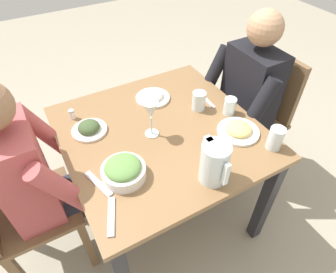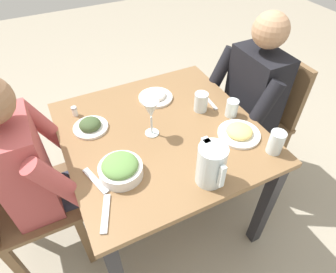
# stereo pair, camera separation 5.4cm
# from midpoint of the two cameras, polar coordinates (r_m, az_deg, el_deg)

# --- Properties ---
(ground_plane) EXTENTS (8.00, 8.00, 0.00)m
(ground_plane) POSITION_cam_midpoint_polar(r_m,az_deg,el_deg) (2.02, -1.87, -14.36)
(ground_plane) COLOR #9E937F
(dining_table) EXTENTS (0.96, 0.96, 0.73)m
(dining_table) POSITION_cam_midpoint_polar(r_m,az_deg,el_deg) (1.53, -2.39, -1.99)
(dining_table) COLOR olive
(dining_table) RESTS_ON ground_plane
(chair_near) EXTENTS (0.40, 0.40, 0.90)m
(chair_near) POSITION_cam_midpoint_polar(r_m,az_deg,el_deg) (1.60, -29.08, -12.90)
(chair_near) COLOR brown
(chair_near) RESTS_ON ground_plane
(chair_far) EXTENTS (0.40, 0.40, 0.90)m
(chair_far) POSITION_cam_midpoint_polar(r_m,az_deg,el_deg) (2.01, 16.54, 4.89)
(chair_far) COLOR brown
(chair_far) RESTS_ON ground_plane
(diner_near) EXTENTS (0.48, 0.53, 1.19)m
(diner_near) POSITION_cam_midpoint_polar(r_m,az_deg,el_deg) (1.47, -23.48, -7.12)
(diner_near) COLOR #B24C4C
(diner_near) RESTS_ON ground_plane
(diner_far) EXTENTS (0.48, 0.53, 1.19)m
(diner_far) POSITION_cam_midpoint_polar(r_m,az_deg,el_deg) (1.80, 12.63, 6.66)
(diner_far) COLOR black
(diner_far) RESTS_ON ground_plane
(water_pitcher) EXTENTS (0.16, 0.12, 0.19)m
(water_pitcher) POSITION_cam_midpoint_polar(r_m,az_deg,el_deg) (1.19, 7.89, -5.23)
(water_pitcher) COLOR silver
(water_pitcher) RESTS_ON dining_table
(salad_bowl) EXTENTS (0.19, 0.19, 0.09)m
(salad_bowl) POSITION_cam_midpoint_polar(r_m,az_deg,el_deg) (1.24, -10.07, -6.61)
(salad_bowl) COLOR white
(salad_bowl) RESTS_ON dining_table
(plate_yoghurt) EXTENTS (0.19, 0.19, 0.05)m
(plate_yoghurt) POSITION_cam_midpoint_polar(r_m,az_deg,el_deg) (1.65, -3.98, 7.89)
(plate_yoghurt) COLOR white
(plate_yoghurt) RESTS_ON dining_table
(plate_dolmas) EXTENTS (0.18, 0.18, 0.06)m
(plate_dolmas) POSITION_cam_midpoint_polar(r_m,az_deg,el_deg) (1.50, -16.36, 1.54)
(plate_dolmas) COLOR white
(plate_dolmas) RESTS_ON dining_table
(plate_fries) EXTENTS (0.21, 0.21, 0.05)m
(plate_fries) POSITION_cam_midpoint_polar(r_m,az_deg,el_deg) (1.47, 12.74, 1.27)
(plate_fries) COLOR white
(plate_fries) RESTS_ON dining_table
(water_glass_by_pitcher) EXTENTS (0.06, 0.06, 0.09)m
(water_glass_by_pitcher) POSITION_cam_midpoint_polar(r_m,az_deg,el_deg) (1.56, 11.15, 5.91)
(water_glass_by_pitcher) COLOR silver
(water_glass_by_pitcher) RESTS_ON dining_table
(water_glass_near_left) EXTENTS (0.07, 0.07, 0.11)m
(water_glass_near_left) POSITION_cam_midpoint_polar(r_m,az_deg,el_deg) (1.41, 19.50, -0.35)
(water_glass_near_left) COLOR silver
(water_glass_near_left) RESTS_ON dining_table
(water_glass_center) EXTENTS (0.07, 0.07, 0.10)m
(water_glass_center) POSITION_cam_midpoint_polar(r_m,az_deg,el_deg) (1.56, 5.13, 7.02)
(water_glass_center) COLOR silver
(water_glass_center) RESTS_ON dining_table
(wine_glass) EXTENTS (0.08, 0.08, 0.20)m
(wine_glass) POSITION_cam_midpoint_polar(r_m,az_deg,el_deg) (1.35, -4.58, 4.88)
(wine_glass) COLOR silver
(wine_glass) RESTS_ON dining_table
(salt_shaker) EXTENTS (0.03, 0.03, 0.05)m
(salt_shaker) POSITION_cam_midpoint_polar(r_m,az_deg,el_deg) (1.60, -19.39, 4.16)
(salt_shaker) COLOR white
(salt_shaker) RESTS_ON dining_table
(fork_near) EXTENTS (0.17, 0.07, 0.01)m
(fork_near) POSITION_cam_midpoint_polar(r_m,az_deg,el_deg) (1.26, -14.83, -9.04)
(fork_near) COLOR silver
(fork_near) RESTS_ON dining_table
(knife_near) EXTENTS (0.19, 0.03, 0.01)m
(knife_near) POSITION_cam_midpoint_polar(r_m,az_deg,el_deg) (1.66, 6.49, 7.40)
(knife_near) COLOR silver
(knife_near) RESTS_ON dining_table
(fork_far) EXTENTS (0.17, 0.09, 0.01)m
(fork_far) POSITION_cam_midpoint_polar(r_m,az_deg,el_deg) (1.16, -12.53, -15.17)
(fork_far) COLOR silver
(fork_far) RESTS_ON dining_table
(knife_far) EXTENTS (0.18, 0.06, 0.01)m
(knife_far) POSITION_cam_midpoint_polar(r_m,az_deg,el_deg) (1.51, 13.68, 1.91)
(knife_far) COLOR silver
(knife_far) RESTS_ON dining_table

